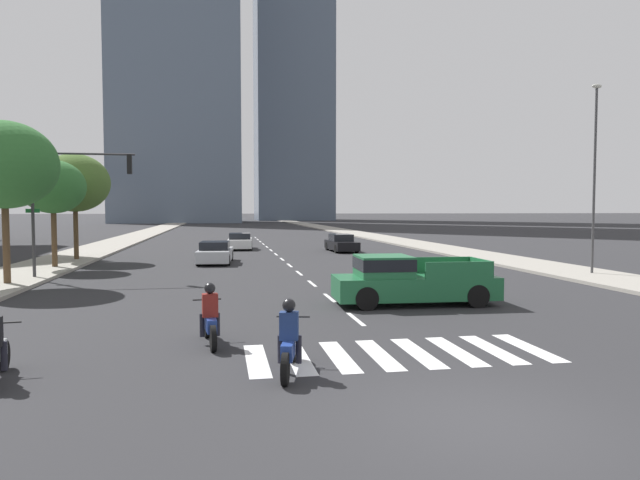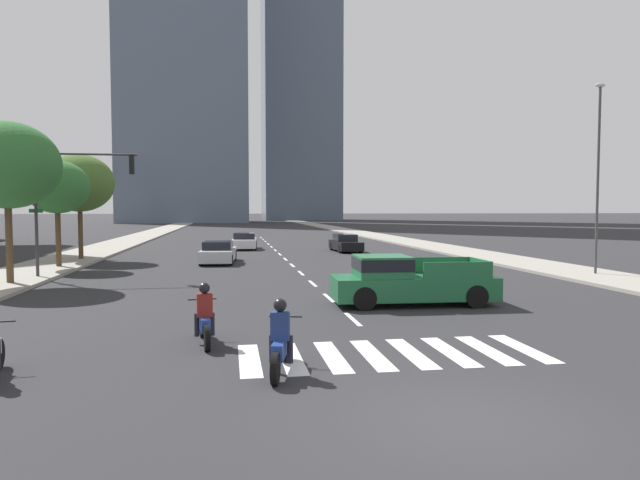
# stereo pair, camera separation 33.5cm
# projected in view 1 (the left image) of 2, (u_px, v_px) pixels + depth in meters

# --- Properties ---
(ground_plane) EXTENTS (800.00, 800.00, 0.00)m
(ground_plane) POSITION_uv_depth(u_px,v_px,m) (483.00, 422.00, 8.49)
(ground_plane) COLOR #28282B
(sidewalk_east) EXTENTS (4.00, 260.00, 0.15)m
(sidewalk_east) POSITION_uv_depth(u_px,v_px,m) (465.00, 253.00, 40.33)
(sidewalk_east) COLOR gray
(sidewalk_east) RESTS_ON ground
(sidewalk_west) EXTENTS (4.00, 260.00, 0.15)m
(sidewalk_west) POSITION_uv_depth(u_px,v_px,m) (68.00, 259.00, 35.63)
(sidewalk_west) COLOR gray
(sidewalk_west) RESTS_ON ground
(crosswalk_near) EXTENTS (6.75, 2.68, 0.01)m
(crosswalk_near) POSITION_uv_depth(u_px,v_px,m) (398.00, 353.00, 12.51)
(crosswalk_near) COLOR silver
(crosswalk_near) RESTS_ON ground
(lane_divider_center) EXTENTS (0.14, 50.00, 0.01)m
(lane_divider_center) POSITION_uv_depth(u_px,v_px,m) (276.00, 254.00, 40.04)
(lane_divider_center) COLOR silver
(lane_divider_center) RESTS_ON ground
(motorcycle_lead) EXTENTS (0.81, 2.16, 1.49)m
(motorcycle_lead) POSITION_uv_depth(u_px,v_px,m) (290.00, 344.00, 11.01)
(motorcycle_lead) COLOR black
(motorcycle_lead) RESTS_ON ground
(motorcycle_third) EXTENTS (0.70, 2.06, 1.49)m
(motorcycle_third) POSITION_uv_depth(u_px,v_px,m) (210.00, 320.00, 13.34)
(motorcycle_third) COLOR black
(motorcycle_third) RESTS_ON ground
(pickup_truck) EXTENTS (5.52, 2.20, 1.67)m
(pickup_truck) POSITION_uv_depth(u_px,v_px,m) (407.00, 281.00, 18.90)
(pickup_truck) COLOR #1E6038
(pickup_truck) RESTS_ON ground
(sedan_white_0) EXTENTS (2.12, 4.40, 1.31)m
(sedan_white_0) POSITION_uv_depth(u_px,v_px,m) (240.00, 242.00, 45.04)
(sedan_white_0) COLOR silver
(sedan_white_0) RESTS_ON ground
(sedan_black_1) EXTENTS (1.88, 4.52, 1.32)m
(sedan_black_1) POSITION_uv_depth(u_px,v_px,m) (341.00, 244.00, 42.70)
(sedan_black_1) COLOR black
(sedan_black_1) RESTS_ON ground
(sedan_silver_2) EXTENTS (2.22, 4.90, 1.30)m
(sedan_silver_2) POSITION_uv_depth(u_px,v_px,m) (215.00, 253.00, 33.51)
(sedan_silver_2) COLOR #B7BABF
(sedan_silver_2) RESTS_ON ground
(traffic_signal_far) EXTENTS (4.79, 0.28, 6.00)m
(traffic_signal_far) POSITION_uv_depth(u_px,v_px,m) (71.00, 186.00, 25.60)
(traffic_signal_far) COLOR #333335
(traffic_signal_far) RESTS_ON sidewalk_west
(street_lamp_east) EXTENTS (0.50, 0.24, 9.00)m
(street_lamp_east) POSITION_uv_depth(u_px,v_px,m) (595.00, 166.00, 26.77)
(street_lamp_east) COLOR #3F3F42
(street_lamp_east) RESTS_ON sidewalk_east
(street_tree_nearest) EXTENTS (4.26, 4.26, 6.71)m
(street_tree_nearest) POSITION_uv_depth(u_px,v_px,m) (4.00, 165.00, 23.08)
(street_tree_nearest) COLOR #4C3823
(street_tree_nearest) RESTS_ON sidewalk_west
(street_tree_second) EXTENTS (3.36, 3.36, 5.70)m
(street_tree_second) POSITION_uv_depth(u_px,v_px,m) (53.00, 187.00, 29.82)
(street_tree_second) COLOR #4C3823
(street_tree_second) RESTS_ON sidewalk_west
(street_tree_third) EXTENTS (4.17, 4.17, 6.46)m
(street_tree_third) POSITION_uv_depth(u_px,v_px,m) (75.00, 183.00, 34.32)
(street_tree_third) COLOR #4C3823
(street_tree_third) RESTS_ON sidewalk_west
(office_tower_center_skyline) EXTENTS (21.77, 22.24, 123.54)m
(office_tower_center_skyline) POSITION_uv_depth(u_px,v_px,m) (292.00, 29.00, 164.53)
(office_tower_center_skyline) COLOR slate
(office_tower_center_skyline) RESTS_ON ground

